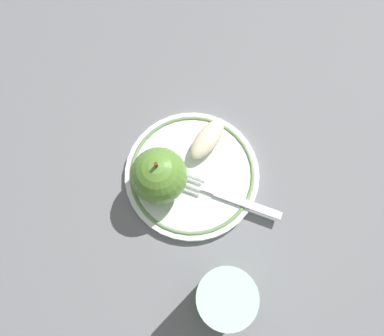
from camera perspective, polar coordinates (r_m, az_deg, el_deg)
ground_plane at (r=0.59m, az=0.55°, el=0.02°), size 2.00×2.00×0.00m
plate at (r=0.58m, az=0.00°, el=-0.89°), size 0.21×0.21×0.02m
apple_red_whole at (r=0.53m, az=-5.06°, el=-1.16°), size 0.08×0.08×0.09m
apple_slice_front at (r=0.58m, az=2.35°, el=4.40°), size 0.05×0.08×0.02m
fork at (r=0.56m, az=4.87°, el=-4.19°), size 0.18×0.10×0.00m
drinking_glass at (r=0.50m, az=4.81°, el=-19.19°), size 0.07×0.07×0.12m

